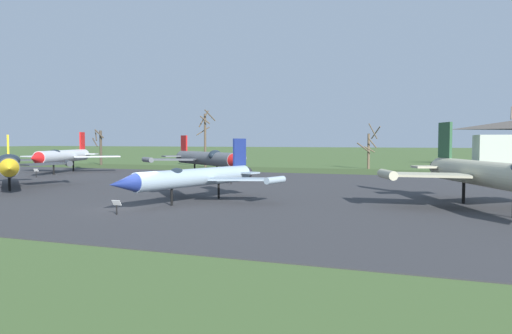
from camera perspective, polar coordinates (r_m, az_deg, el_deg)
The scene contains 14 objects.
ground_plane at distance 31.58m, azimuth -14.40°, elevation -5.01°, with size 600.00×600.00×0.00m, color #425B2D.
asphalt_apron at distance 43.68m, azimuth -3.91°, elevation -2.66°, with size 100.99×46.50×0.05m, color #333335.
grass_verge_strip at distance 71.28m, azimuth 5.79°, elevation -0.42°, with size 160.99×12.00×0.06m, color #374B24.
jet_fighter_front_left at distance 33.37m, azimuth 25.88°, elevation -0.72°, with size 12.36×16.14×5.81m.
jet_fighter_front_right at distance 49.44m, azimuth -27.16°, elevation 0.34°, with size 13.55×12.71×5.03m.
jet_fighter_rear_center at distance 69.98m, azimuth -21.82°, elevation 1.23°, with size 13.43×16.39×5.69m.
info_placard_rear_center at distance 62.81m, azimuth -24.52°, elevation -0.55°, with size 0.63×0.25×1.10m.
jet_fighter_rear_left at distance 57.71m, azimuth -5.85°, elevation 1.05°, with size 15.08×13.87×5.11m.
info_placard_rear_left at distance 48.59m, azimuth -2.95°, elevation -1.32°, with size 0.51×0.31×1.07m.
jet_fighter_rear_right at distance 34.40m, azimuth -7.35°, elevation -1.18°, with size 11.03×13.27×4.59m.
info_placard_rear_right at distance 29.72m, azimuth -16.13°, elevation -4.42°, with size 0.56×0.23×0.92m.
bare_tree_far_left at distance 91.66m, azimuth -17.93°, elevation 2.41°, with size 2.63×1.79×6.49m.
bare_tree_left_of_center at distance 80.20m, azimuth -6.02°, elevation 3.66°, with size 3.28×3.26×9.47m.
bare_tree_center at distance 77.71m, azimuth 13.21°, elevation 2.23°, with size 3.63×3.64×7.12m.
Camera 1 is at (17.86, -25.67, 4.41)m, focal length 33.88 mm.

